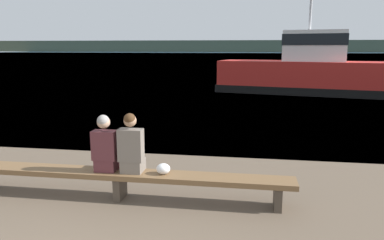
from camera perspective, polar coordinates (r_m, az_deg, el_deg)
The scene contains 7 objects.
water_surface at distance 128.67m, azimuth 8.23°, elevation 9.84°, with size 240.00×240.00×0.00m, color #386084.
far_shoreline at distance 198.96m, azimuth 8.60°, elevation 11.08°, with size 600.00×12.00×5.82m, color #384233.
bench_main at distance 6.65m, azimuth -10.96°, elevation -8.46°, with size 5.96×0.47×0.48m.
person_left at distance 6.58m, azimuth -13.09°, elevation -3.92°, with size 0.41×0.39×1.00m.
person_right at distance 6.42m, azimuth -9.23°, elevation -4.02°, with size 0.41×0.39×1.04m.
shopping_bag at distance 6.37m, azimuth -4.40°, elevation -7.42°, with size 0.23×0.21×0.18m.
tugboat_red at distance 22.10m, azimuth 16.97°, elevation 6.79°, with size 10.03×4.72×6.91m.
Camera 1 is at (2.10, -2.44, 2.60)m, focal length 35.00 mm.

